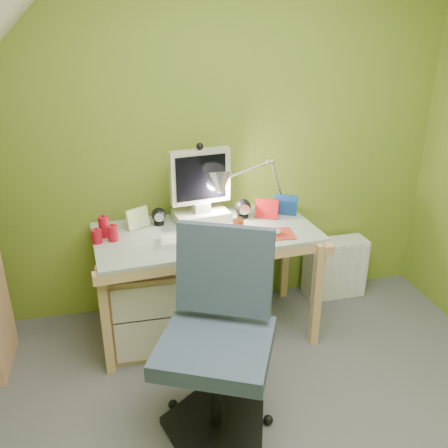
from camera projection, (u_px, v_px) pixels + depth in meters
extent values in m
cube|color=olive|center=(204.00, 138.00, 3.03)|extent=(3.20, 0.01, 2.40)
cube|color=white|center=(197.00, 240.00, 2.73)|extent=(0.42, 0.18, 0.02)
cube|color=#B42E1F|center=(273.00, 234.00, 2.82)|extent=(0.26, 0.19, 0.01)
ellipsoid|color=silver|center=(273.00, 232.00, 2.82)|extent=(0.11, 0.08, 0.03)
cylinder|color=#9C3816|center=(238.00, 227.00, 2.82)|extent=(0.08, 0.08, 0.09)
cube|color=red|center=(267.00, 209.00, 3.04)|extent=(0.14, 0.09, 0.13)
cube|color=navy|center=(286.00, 205.00, 3.10)|extent=(0.15, 0.09, 0.13)
cube|color=beige|center=(138.00, 218.00, 2.90)|extent=(0.14, 0.09, 0.13)
cube|color=silver|center=(335.00, 268.00, 3.47)|extent=(0.45, 0.20, 0.44)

